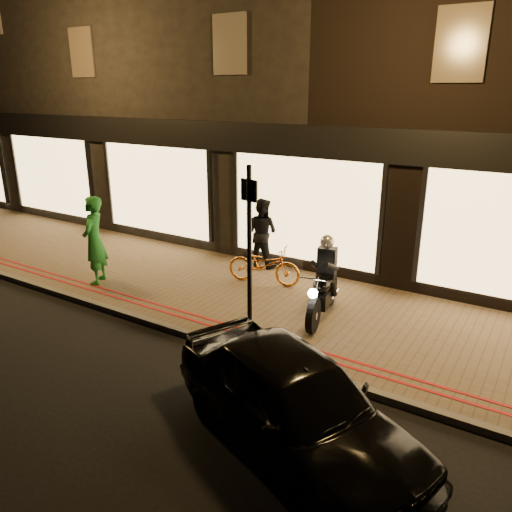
# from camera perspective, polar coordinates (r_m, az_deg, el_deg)

# --- Properties ---
(ground) EXTENTS (90.00, 90.00, 0.00)m
(ground) POSITION_cam_1_polar(r_m,az_deg,el_deg) (8.96, -6.51, -9.83)
(ground) COLOR black
(ground) RESTS_ON ground
(sidewalk) EXTENTS (50.00, 4.00, 0.12)m
(sidewalk) POSITION_cam_1_polar(r_m,az_deg,el_deg) (10.40, 0.34, -5.15)
(sidewalk) COLOR brown
(sidewalk) RESTS_ON ground
(kerb_stone) EXTENTS (50.00, 0.14, 0.12)m
(kerb_stone) POSITION_cam_1_polar(r_m,az_deg,el_deg) (8.97, -6.32, -9.37)
(kerb_stone) COLOR #59544C
(kerb_stone) RESTS_ON ground
(red_kerb_lines) EXTENTS (50.00, 0.26, 0.01)m
(red_kerb_lines) POSITION_cam_1_polar(r_m,az_deg,el_deg) (9.29, -4.42, -7.82)
(red_kerb_lines) COLOR #9B0E0F
(red_kerb_lines) RESTS_ON sidewalk
(building_row) EXTENTS (48.00, 10.11, 8.50)m
(building_row) POSITION_cam_1_polar(r_m,az_deg,el_deg) (15.90, 14.45, 18.03)
(building_row) COLOR black
(building_row) RESTS_ON ground
(motorcycle) EXTENTS (0.67, 1.93, 1.59)m
(motorcycle) POSITION_cam_1_polar(r_m,az_deg,el_deg) (9.42, 7.74, -3.47)
(motorcycle) COLOR black
(motorcycle) RESTS_ON sidewalk
(sign_post) EXTENTS (0.35, 0.11, 3.00)m
(sign_post) POSITION_cam_1_polar(r_m,az_deg,el_deg) (8.18, -0.76, 1.15)
(sign_post) COLOR black
(sign_post) RESTS_ON sidewalk
(bicycle_gold) EXTENTS (1.74, 0.90, 0.87)m
(bicycle_gold) POSITION_cam_1_polar(r_m,az_deg,el_deg) (11.01, 0.92, -1.00)
(bicycle_gold) COLOR orange
(bicycle_gold) RESTS_ON sidewalk
(person_green) EXTENTS (0.75, 0.85, 1.96)m
(person_green) POSITION_cam_1_polar(r_m,az_deg,el_deg) (11.45, -17.99, 1.70)
(person_green) COLOR #20792D
(person_green) RESTS_ON sidewalk
(person_dark) EXTENTS (0.84, 0.66, 1.68)m
(person_dark) POSITION_cam_1_polar(r_m,az_deg,el_deg) (12.00, 0.67, 2.69)
(person_dark) COLOR black
(person_dark) RESTS_ON sidewalk
(parked_car) EXTENTS (4.12, 2.98, 1.30)m
(parked_car) POSITION_cam_1_polar(r_m,az_deg,el_deg) (6.31, 4.39, -16.23)
(parked_car) COLOR black
(parked_car) RESTS_ON ground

